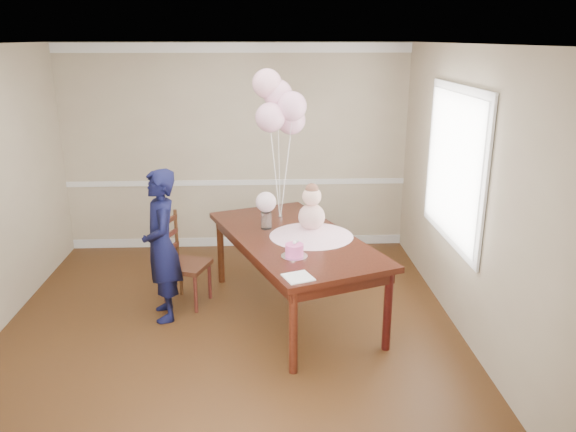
{
  "coord_description": "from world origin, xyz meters",
  "views": [
    {
      "loc": [
        0.35,
        -4.82,
        2.75
      ],
      "look_at": [
        0.59,
        0.52,
        1.05
      ],
      "focal_mm": 35.0,
      "sensor_mm": 36.0,
      "label": 1
    }
  ],
  "objects_px": {
    "birthday_cake": "(294,250)",
    "woman": "(162,246)",
    "dining_table_top": "(294,239)",
    "dining_chair_seat": "(187,265)"
  },
  "relations": [
    {
      "from": "birthday_cake",
      "to": "woman",
      "type": "relative_size",
      "value": 0.11
    },
    {
      "from": "dining_table_top",
      "to": "woman",
      "type": "bearing_deg",
      "value": 160.83
    },
    {
      "from": "dining_table_top",
      "to": "birthday_cake",
      "type": "height_order",
      "value": "birthday_cake"
    },
    {
      "from": "dining_table_top",
      "to": "woman",
      "type": "relative_size",
      "value": 1.44
    },
    {
      "from": "woman",
      "to": "dining_chair_seat",
      "type": "bearing_deg",
      "value": 131.15
    },
    {
      "from": "birthday_cake",
      "to": "woman",
      "type": "bearing_deg",
      "value": 158.71
    },
    {
      "from": "dining_chair_seat",
      "to": "birthday_cake",
      "type": "bearing_deg",
      "value": -16.36
    },
    {
      "from": "dining_chair_seat",
      "to": "woman",
      "type": "relative_size",
      "value": 0.28
    },
    {
      "from": "dining_table_top",
      "to": "birthday_cake",
      "type": "bearing_deg",
      "value": -113.96
    },
    {
      "from": "dining_table_top",
      "to": "dining_chair_seat",
      "type": "distance_m",
      "value": 1.21
    }
  ]
}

